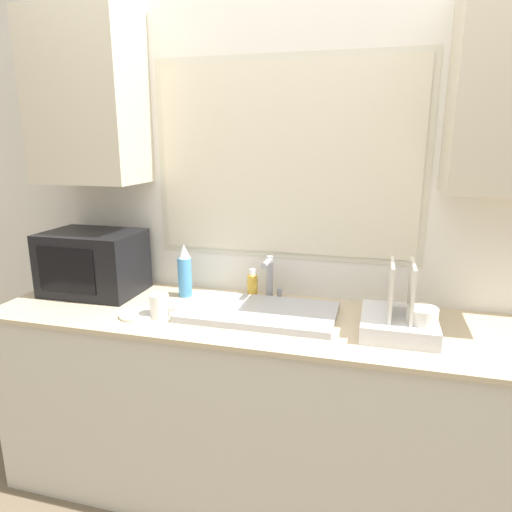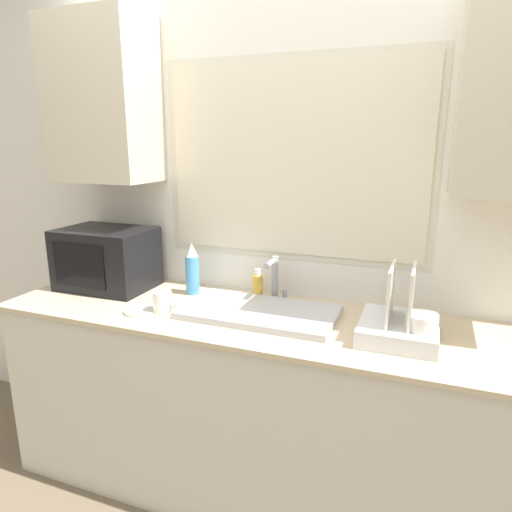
{
  "view_description": "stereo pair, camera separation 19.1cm",
  "coord_description": "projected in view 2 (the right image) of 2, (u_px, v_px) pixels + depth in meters",
  "views": [
    {
      "loc": [
        0.44,
        -1.51,
        1.66
      ],
      "look_at": [
        -0.05,
        0.28,
        1.19
      ],
      "focal_mm": 32.0,
      "sensor_mm": 36.0,
      "label": 1
    },
    {
      "loc": [
        0.62,
        -1.45,
        1.66
      ],
      "look_at": [
        -0.05,
        0.28,
        1.19
      ],
      "focal_mm": 32.0,
      "sensor_mm": 36.0,
      "label": 2
    }
  ],
  "objects": [
    {
      "name": "wall_back",
      "position": [
        291.0,
        193.0,
        2.14
      ],
      "size": [
        6.0,
        0.38,
        2.6
      ],
      "color": "silver",
      "rests_on": "ground_plane"
    },
    {
      "name": "soap_bottle",
      "position": [
        258.0,
        286.0,
        2.21
      ],
      "size": [
        0.05,
        0.05,
        0.15
      ],
      "color": "gold",
      "rests_on": "countertop"
    },
    {
      "name": "countertop",
      "position": [
        268.0,
        409.0,
        2.11
      ],
      "size": [
        2.51,
        0.66,
        0.91
      ],
      "color": "beige",
      "rests_on": "ground_plane"
    },
    {
      "name": "spray_bottle",
      "position": [
        192.0,
        269.0,
        2.27
      ],
      "size": [
        0.07,
        0.07,
        0.26
      ],
      "color": "#4C99D8",
      "rests_on": "countertop"
    },
    {
      "name": "faucet",
      "position": [
        275.0,
        276.0,
        2.16
      ],
      "size": [
        0.08,
        0.14,
        0.22
      ],
      "color": "#99999E",
      "rests_on": "countertop"
    },
    {
      "name": "small_plate",
      "position": [
        142.0,
        310.0,
        2.06
      ],
      "size": [
        0.16,
        0.16,
        0.01
      ],
      "color": "silver",
      "rests_on": "countertop"
    },
    {
      "name": "dish_rack",
      "position": [
        401.0,
        324.0,
        1.76
      ],
      "size": [
        0.29,
        0.33,
        0.29
      ],
      "color": "silver",
      "rests_on": "countertop"
    },
    {
      "name": "mug_near_sink",
      "position": [
        163.0,
        302.0,
        2.03
      ],
      "size": [
        0.12,
        0.08,
        0.1
      ],
      "color": "white",
      "rests_on": "countertop"
    },
    {
      "name": "sink_basin",
      "position": [
        259.0,
        312.0,
        2.02
      ],
      "size": [
        0.68,
        0.37,
        0.03
      ],
      "color": "#B2B2B7",
      "rests_on": "countertop"
    },
    {
      "name": "microwave",
      "position": [
        107.0,
        258.0,
        2.37
      ],
      "size": [
        0.47,
        0.33,
        0.31
      ],
      "color": "black",
      "rests_on": "countertop"
    }
  ]
}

